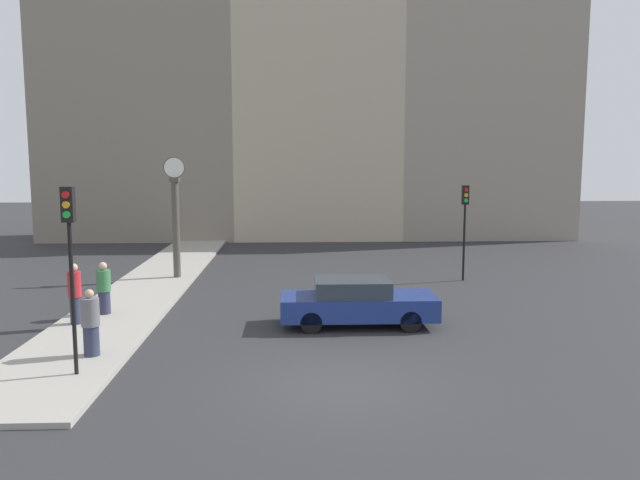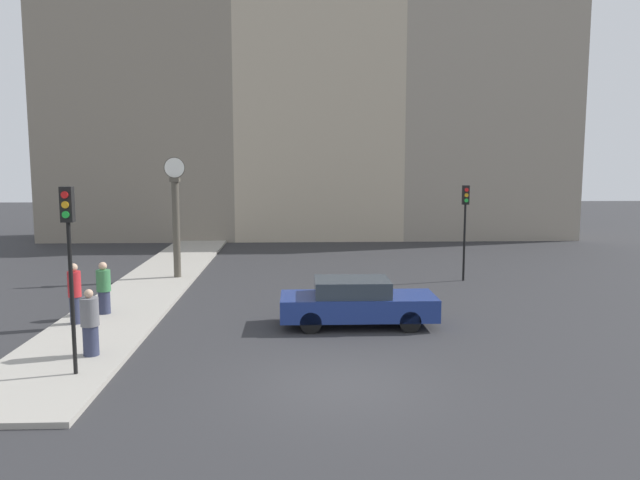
{
  "view_description": "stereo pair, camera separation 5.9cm",
  "coord_description": "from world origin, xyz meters",
  "px_view_note": "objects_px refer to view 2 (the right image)",
  "views": [
    {
      "loc": [
        -0.94,
        -12.85,
        4.8
      ],
      "look_at": [
        -0.06,
        8.92,
        2.01
      ],
      "focal_mm": 35.0,
      "sensor_mm": 36.0,
      "label": 1
    },
    {
      "loc": [
        -0.89,
        -12.85,
        4.8
      ],
      "look_at": [
        -0.06,
        8.92,
        2.01
      ],
      "focal_mm": 35.0,
      "sensor_mm": 36.0,
      "label": 2
    }
  ],
  "objects_px": {
    "pedestrian_red_top": "(75,294)",
    "pedestrian_green_hoodie": "(104,288)",
    "sedan_car": "(356,302)",
    "traffic_light_far": "(465,213)",
    "traffic_light_near": "(69,242)",
    "street_clock": "(176,217)",
    "pedestrian_grey_jacket": "(90,323)"
  },
  "relations": [
    {
      "from": "traffic_light_far",
      "to": "pedestrian_red_top",
      "type": "xyz_separation_m",
      "value": [
        -13.06,
        -6.63,
        -1.73
      ]
    },
    {
      "from": "sedan_car",
      "to": "traffic_light_far",
      "type": "height_order",
      "value": "traffic_light_far"
    },
    {
      "from": "traffic_light_far",
      "to": "pedestrian_red_top",
      "type": "distance_m",
      "value": 14.75
    },
    {
      "from": "sedan_car",
      "to": "traffic_light_near",
      "type": "xyz_separation_m",
      "value": [
        -6.62,
        -4.26,
        2.36
      ]
    },
    {
      "from": "pedestrian_green_hoodie",
      "to": "pedestrian_red_top",
      "type": "distance_m",
      "value": 1.27
    },
    {
      "from": "traffic_light_near",
      "to": "traffic_light_far",
      "type": "xyz_separation_m",
      "value": [
        11.58,
        10.95,
        -0.32
      ]
    },
    {
      "from": "pedestrian_grey_jacket",
      "to": "pedestrian_green_hoodie",
      "type": "bearing_deg",
      "value": 102.68
    },
    {
      "from": "pedestrian_red_top",
      "to": "street_clock",
      "type": "bearing_deg",
      "value": 77.81
    },
    {
      "from": "pedestrian_red_top",
      "to": "sedan_car",
      "type": "bearing_deg",
      "value": -0.42
    },
    {
      "from": "traffic_light_near",
      "to": "pedestrian_green_hoodie",
      "type": "distance_m",
      "value": 5.99
    },
    {
      "from": "street_clock",
      "to": "pedestrian_grey_jacket",
      "type": "distance_m",
      "value": 10.33
    },
    {
      "from": "sedan_car",
      "to": "pedestrian_red_top",
      "type": "distance_m",
      "value": 8.11
    },
    {
      "from": "pedestrian_grey_jacket",
      "to": "pedestrian_red_top",
      "type": "xyz_separation_m",
      "value": [
        -1.4,
        2.99,
        0.08
      ]
    },
    {
      "from": "traffic_light_far",
      "to": "street_clock",
      "type": "bearing_deg",
      "value": 177.15
    },
    {
      "from": "pedestrian_grey_jacket",
      "to": "pedestrian_green_hoodie",
      "type": "relative_size",
      "value": 1.01
    },
    {
      "from": "sedan_car",
      "to": "pedestrian_green_hoodie",
      "type": "distance_m",
      "value": 7.75
    },
    {
      "from": "traffic_light_near",
      "to": "traffic_light_far",
      "type": "bearing_deg",
      "value": 43.4
    },
    {
      "from": "traffic_light_far",
      "to": "pedestrian_grey_jacket",
      "type": "height_order",
      "value": "traffic_light_far"
    },
    {
      "from": "pedestrian_green_hoodie",
      "to": "pedestrian_red_top",
      "type": "bearing_deg",
      "value": -111.32
    },
    {
      "from": "traffic_light_far",
      "to": "pedestrian_green_hoodie",
      "type": "bearing_deg",
      "value": -156.6
    },
    {
      "from": "traffic_light_far",
      "to": "pedestrian_red_top",
      "type": "relative_size",
      "value": 2.17
    },
    {
      "from": "traffic_light_near",
      "to": "pedestrian_red_top",
      "type": "relative_size",
      "value": 2.35
    },
    {
      "from": "pedestrian_green_hoodie",
      "to": "street_clock",
      "type": "bearing_deg",
      "value": 79.69
    },
    {
      "from": "traffic_light_near",
      "to": "sedan_car",
      "type": "bearing_deg",
      "value": 32.76
    },
    {
      "from": "street_clock",
      "to": "pedestrian_red_top",
      "type": "bearing_deg",
      "value": -102.19
    },
    {
      "from": "street_clock",
      "to": "pedestrian_grey_jacket",
      "type": "xyz_separation_m",
      "value": [
        -0.16,
        -10.2,
        -1.62
      ]
    },
    {
      "from": "pedestrian_red_top",
      "to": "traffic_light_near",
      "type": "bearing_deg",
      "value": -71.07
    },
    {
      "from": "traffic_light_near",
      "to": "pedestrian_green_hoodie",
      "type": "xyz_separation_m",
      "value": [
        -1.02,
        5.5,
        -2.15
      ]
    },
    {
      "from": "traffic_light_far",
      "to": "pedestrian_grey_jacket",
      "type": "distance_m",
      "value": 15.23
    },
    {
      "from": "pedestrian_red_top",
      "to": "pedestrian_green_hoodie",
      "type": "bearing_deg",
      "value": 68.68
    },
    {
      "from": "traffic_light_far",
      "to": "pedestrian_grey_jacket",
      "type": "xyz_separation_m",
      "value": [
        -11.67,
        -9.63,
        -1.82
      ]
    },
    {
      "from": "pedestrian_green_hoodie",
      "to": "pedestrian_red_top",
      "type": "relative_size",
      "value": 0.91
    }
  ]
}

